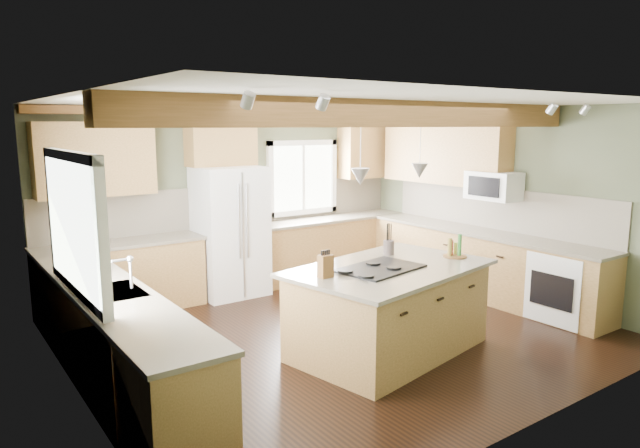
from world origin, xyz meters
TOP-DOWN VIEW (x-y plane):
  - floor at (0.00, 0.00)m, footprint 5.60×5.60m
  - ceiling at (0.00, 0.00)m, footprint 5.60×5.60m
  - wall_back at (0.00, 2.50)m, footprint 5.60×0.00m
  - wall_left at (-2.80, 0.00)m, footprint 0.00×5.00m
  - wall_right at (2.80, 0.00)m, footprint 0.00×5.00m
  - ceiling_beam at (0.00, -0.70)m, footprint 5.55×0.26m
  - soffit_trim at (0.00, 2.40)m, footprint 5.55×0.20m
  - backsplash_back at (0.00, 2.48)m, footprint 5.58×0.03m
  - backsplash_right at (2.78, 0.05)m, footprint 0.03×3.70m
  - base_cab_back_left at (-1.79, 2.20)m, footprint 2.02×0.60m
  - counter_back_left at (-1.79, 2.20)m, footprint 2.06×0.64m
  - base_cab_back_right at (1.49, 2.20)m, footprint 2.62×0.60m
  - counter_back_right at (1.49, 2.20)m, footprint 2.66×0.64m
  - base_cab_left at (-2.50, 0.05)m, footprint 0.60×3.70m
  - counter_left at (-2.50, 0.05)m, footprint 0.64×3.74m
  - base_cab_right at (2.50, 0.05)m, footprint 0.60×3.70m
  - counter_right at (2.50, 0.05)m, footprint 0.64×3.74m
  - upper_cab_back_left at (-1.99, 2.33)m, footprint 1.40×0.35m
  - upper_cab_over_fridge at (-0.30, 2.33)m, footprint 0.96×0.35m
  - upper_cab_right at (2.62, 0.90)m, footprint 0.35×2.20m
  - upper_cab_back_corner at (2.30, 2.33)m, footprint 0.90×0.35m
  - window_left at (-2.78, 0.05)m, footprint 0.04×1.60m
  - window_back at (1.15, 2.48)m, footprint 1.10×0.04m
  - sink at (-2.50, 0.05)m, footprint 0.50×0.65m
  - faucet at (-2.32, 0.05)m, footprint 0.02×0.02m
  - dishwasher at (-2.49, -1.25)m, footprint 0.60×0.60m
  - oven at (2.49, -1.25)m, footprint 0.60×0.72m
  - microwave at (2.58, -0.05)m, footprint 0.40×0.70m
  - pendant_left at (-0.38, -0.79)m, footprint 0.18×0.18m
  - pendant_right at (0.59, -0.61)m, footprint 0.18×0.18m
  - refrigerator at (-0.30, 2.12)m, footprint 0.90×0.74m
  - island at (0.11, -0.70)m, footprint 2.17×1.56m
  - island_top at (0.11, -0.70)m, footprint 2.33×1.71m
  - cooktop at (-0.05, -0.73)m, footprint 0.95×0.72m
  - knife_block at (-0.69, -0.66)m, footprint 0.13×0.10m
  - utensil_crock at (0.47, -0.29)m, footprint 0.13×0.13m
  - bottle_tray at (0.98, -0.80)m, footprint 0.30×0.30m

SIDE VIEW (x-z plane):
  - floor at x=0.00m, z-range 0.00..0.00m
  - dishwasher at x=-2.49m, z-range 0.01..0.85m
  - oven at x=2.49m, z-range 0.01..0.85m
  - base_cab_back_left at x=-1.79m, z-range 0.00..0.88m
  - base_cab_back_right at x=1.49m, z-range 0.00..0.88m
  - base_cab_left at x=-2.50m, z-range 0.00..0.88m
  - base_cab_right at x=2.50m, z-range 0.00..0.88m
  - island at x=0.11m, z-range 0.00..0.88m
  - counter_back_left at x=-1.79m, z-range 0.88..0.92m
  - counter_back_right at x=1.49m, z-range 0.88..0.92m
  - counter_left at x=-2.50m, z-range 0.88..0.92m
  - counter_right at x=2.50m, z-range 0.88..0.92m
  - refrigerator at x=-0.30m, z-range 0.00..1.80m
  - island_top at x=0.11m, z-range 0.88..0.92m
  - sink at x=-2.50m, z-range 0.89..0.92m
  - cooktop at x=-0.05m, z-range 0.92..0.94m
  - utensil_crock at x=0.47m, z-range 0.92..1.08m
  - knife_block at x=-0.69m, z-range 0.92..1.14m
  - bottle_tray at x=0.98m, z-range 0.92..1.16m
  - faucet at x=-2.32m, z-range 0.91..1.19m
  - backsplash_back at x=0.00m, z-range 0.92..1.50m
  - backsplash_right at x=2.78m, z-range 0.92..1.50m
  - wall_back at x=0.00m, z-range -1.50..4.10m
  - wall_left at x=-2.80m, z-range -1.20..3.80m
  - wall_right at x=2.80m, z-range -1.20..3.80m
  - window_back at x=1.15m, z-range 1.05..2.05m
  - window_left at x=-2.78m, z-range 1.02..2.08m
  - microwave at x=2.58m, z-range 1.36..1.74m
  - pendant_left at x=-0.38m, z-range 1.80..1.96m
  - pendant_right at x=0.59m, z-range 1.80..1.96m
  - upper_cab_back_left at x=-1.99m, z-range 1.50..2.40m
  - upper_cab_right at x=2.62m, z-range 1.50..2.40m
  - upper_cab_back_corner at x=2.30m, z-range 1.50..2.40m
  - upper_cab_over_fridge at x=-0.30m, z-range 1.80..2.50m
  - ceiling_beam at x=0.00m, z-range 2.34..2.60m
  - soffit_trim at x=0.00m, z-range 2.49..2.59m
  - ceiling at x=0.00m, z-range 2.60..2.60m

